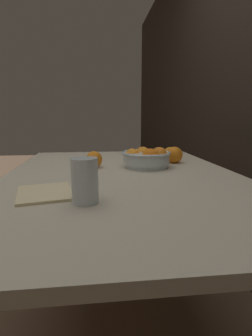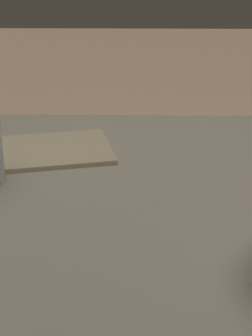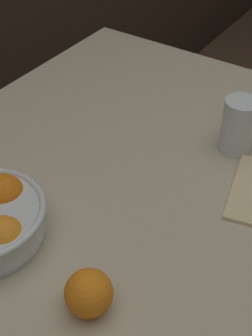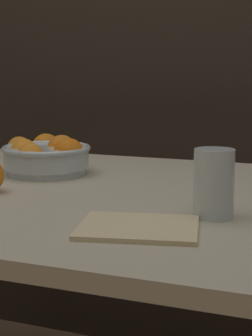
{
  "view_description": "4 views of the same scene",
  "coord_description": "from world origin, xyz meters",
  "px_view_note": "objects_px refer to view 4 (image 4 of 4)",
  "views": [
    {
      "loc": [
        1.02,
        -0.11,
        1.0
      ],
      "look_at": [
        0.12,
        -0.0,
        0.82
      ],
      "focal_mm": 28.0,
      "sensor_mm": 36.0,
      "label": 1
    },
    {
      "loc": [
        0.1,
        0.64,
        1.14
      ],
      "look_at": [
        0.11,
        -0.04,
        0.84
      ],
      "focal_mm": 60.0,
      "sensor_mm": 36.0,
      "label": 2
    },
    {
      "loc": [
        -0.46,
        -0.39,
        1.41
      ],
      "look_at": [
        0.12,
        -0.0,
        0.81
      ],
      "focal_mm": 50.0,
      "sensor_mm": 36.0,
      "label": 3
    },
    {
      "loc": [
        0.54,
        -1.09,
        1.03
      ],
      "look_at": [
        0.13,
        -0.03,
        0.83
      ],
      "focal_mm": 60.0,
      "sensor_mm": 36.0,
      "label": 4
    }
  ],
  "objects_px": {
    "juice_glass": "(214,187)",
    "orange_loose_front": "(19,148)",
    "fruit_bowl": "(47,157)",
    "orange_loose_aside": "(46,148)"
  },
  "relations": [
    {
      "from": "juice_glass",
      "to": "orange_loose_front",
      "type": "xyz_separation_m",
      "value": [
        -0.66,
        0.42,
        -0.02
      ]
    },
    {
      "from": "fruit_bowl",
      "to": "orange_loose_front",
      "type": "relative_size",
      "value": 3.23
    },
    {
      "from": "fruit_bowl",
      "to": "orange_loose_aside",
      "type": "bearing_deg",
      "value": 120.16
    },
    {
      "from": "fruit_bowl",
      "to": "juice_glass",
      "type": "height_order",
      "value": "juice_glass"
    },
    {
      "from": "fruit_bowl",
      "to": "orange_loose_front",
      "type": "xyz_separation_m",
      "value": [
        -0.18,
        0.16,
        -0.01
      ]
    },
    {
      "from": "fruit_bowl",
      "to": "juice_glass",
      "type": "xyz_separation_m",
      "value": [
        0.48,
        -0.26,
        0.01
      ]
    },
    {
      "from": "orange_loose_aside",
      "to": "juice_glass",
      "type": "bearing_deg",
      "value": -36.39
    },
    {
      "from": "orange_loose_aside",
      "to": "fruit_bowl",
      "type": "bearing_deg",
      "value": -59.84
    },
    {
      "from": "fruit_bowl",
      "to": "orange_loose_aside",
      "type": "height_order",
      "value": "fruit_bowl"
    },
    {
      "from": "orange_loose_front",
      "to": "orange_loose_aside",
      "type": "height_order",
      "value": "orange_loose_aside"
    }
  ]
}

